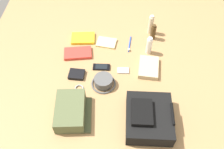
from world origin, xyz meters
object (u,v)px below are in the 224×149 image
object	(u,v)px
media_player	(123,70)
wristwatch	(79,89)
lotion_bottle	(151,25)
notepad	(106,43)
toothbrush	(130,45)
toiletry_pouch	(71,111)
travel_guidebook	(78,53)
wallet	(77,74)
folded_towel	(149,67)
cologne_bottle	(153,32)
backpack	(149,118)
toothpaste_tube	(149,46)
paperback_novel	(83,38)
bucket_hat	(103,82)
cell_phone	(101,67)

from	to	relation	value
media_player	wristwatch	world-z (taller)	same
lotion_bottle	media_player	distance (m)	0.48
wristwatch	media_player	bearing A→B (deg)	120.62
notepad	wristwatch	bearing A→B (deg)	-10.08
toothbrush	toiletry_pouch	bearing A→B (deg)	-29.81
travel_guidebook	wallet	bearing A→B (deg)	5.22
toothbrush	folded_towel	xyz separation A→B (m)	(0.24, 0.14, 0.01)
cologne_bottle	notepad	bearing A→B (deg)	-78.24
backpack	toothbrush	bearing A→B (deg)	-170.07
cologne_bottle	toothpaste_tube	world-z (taller)	toothpaste_tube
toiletry_pouch	lotion_bottle	xyz separation A→B (m)	(-0.80, 0.53, 0.04)
paperback_novel	wallet	size ratio (longest dim) A/B	1.77
wristwatch	wallet	world-z (taller)	wallet
media_player	wallet	xyz separation A→B (m)	(0.06, -0.33, 0.01)
toiletry_pouch	lotion_bottle	bearing A→B (deg)	146.29
folded_towel	toothpaste_tube	bearing A→B (deg)	178.19
toothpaste_tube	backpack	bearing A→B (deg)	-2.63
bucket_hat	folded_towel	size ratio (longest dim) A/B	0.86
toiletry_pouch	notepad	xyz separation A→B (m)	(-0.65, 0.18, -0.04)
travel_guidebook	wristwatch	size ratio (longest dim) A/B	3.13
toothpaste_tube	notepad	xyz separation A→B (m)	(-0.08, -0.33, -0.06)
paperback_novel	wallet	distance (m)	0.37
lotion_bottle	cell_phone	xyz separation A→B (m)	(0.40, -0.37, -0.08)
wallet	media_player	bearing A→B (deg)	103.86
toothbrush	wallet	world-z (taller)	wallet
lotion_bottle	media_player	world-z (taller)	lotion_bottle
travel_guidebook	toiletry_pouch	bearing A→B (deg)	3.31
toothpaste_tube	toothbrush	world-z (taller)	toothpaste_tube
toothbrush	notepad	size ratio (longest dim) A/B	1.13
toothpaste_tube	travel_guidebook	size ratio (longest dim) A/B	0.68
cologne_bottle	media_player	world-z (taller)	cologne_bottle
toiletry_pouch	toothpaste_tube	size ratio (longest dim) A/B	1.85
cologne_bottle	cell_phone	size ratio (longest dim) A/B	1.09
toothpaste_tube	wristwatch	size ratio (longest dim) A/B	2.14
wallet	paperback_novel	bearing A→B (deg)	-176.10
travel_guidebook	media_player	size ratio (longest dim) A/B	2.61
paperback_novel	wallet	world-z (taller)	wallet
media_player	toothbrush	size ratio (longest dim) A/B	0.50
toiletry_pouch	wristwatch	bearing A→B (deg)	173.91
bucket_hat	wristwatch	bearing A→B (deg)	-72.78
wristwatch	wallet	xyz separation A→B (m)	(-0.12, -0.03, 0.01)
toiletry_pouch	media_player	distance (m)	0.50
cell_phone	travel_guidebook	bearing A→B (deg)	-123.34
toiletry_pouch	folded_towel	distance (m)	0.65
lotion_bottle	folded_towel	xyz separation A→B (m)	(0.40, -0.03, -0.07)
backpack	media_player	distance (m)	0.44
paperback_novel	cell_phone	distance (m)	0.34
cologne_bottle	cell_phone	distance (m)	0.52
cologne_bottle	toothpaste_tube	bearing A→B (deg)	-14.24
cologne_bottle	paperback_novel	xyz separation A→B (m)	(0.04, -0.56, -0.06)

